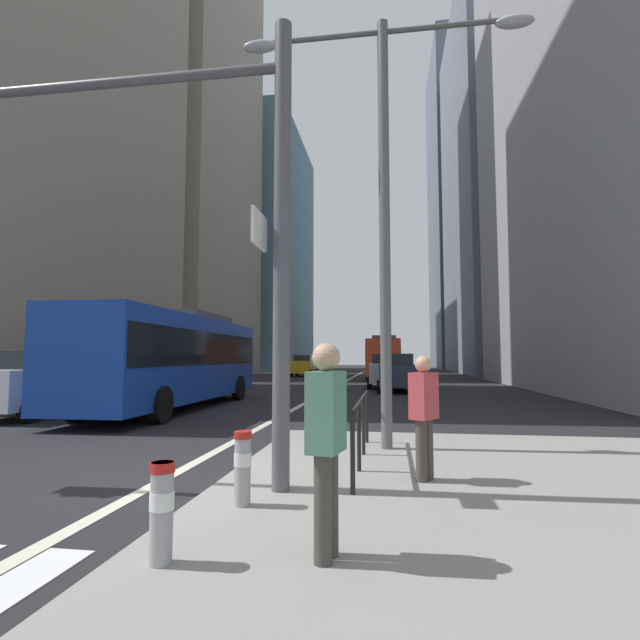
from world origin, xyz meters
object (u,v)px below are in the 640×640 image
object	(u,v)px
city_bus_red_receding	(386,356)
traffic_signal_gantry	(117,181)
car_receding_far	(397,372)
pedestrian_walking	(326,437)
car_oncoming_far	(322,363)
car_oncoming_mid	(304,366)
street_lamp_post	(384,168)
city_bus_red_distant	(383,357)
sedan_white_oncoming	(41,383)
bollard_right	(243,464)
city_bus_blue_oncoming	(176,355)
bollard_left	(162,507)
car_receding_near	(385,371)
pedestrian_waiting	(424,411)

from	to	relation	value
city_bus_red_receding	traffic_signal_gantry	bearing A→B (deg)	-95.52
car_receding_far	pedestrian_walking	xyz separation A→B (m)	(-0.87, -20.91, 0.13)
car_oncoming_far	pedestrian_walking	size ratio (longest dim) A/B	2.51
car_oncoming_mid	street_lamp_post	size ratio (longest dim) A/B	0.53
city_bus_red_receding	city_bus_red_distant	bearing A→B (deg)	91.33
sedan_white_oncoming	city_bus_red_receding	world-z (taller)	city_bus_red_receding
car_receding_far	bollard_right	bearing A→B (deg)	-95.73
pedestrian_walking	city_bus_red_receding	bearing A→B (deg)	89.78
city_bus_blue_oncoming	bollard_left	bearing A→B (deg)	-65.06
city_bus_blue_oncoming	city_bus_red_distant	xyz separation A→B (m)	(6.50, 44.10, -0.00)
car_receding_near	traffic_signal_gantry	world-z (taller)	traffic_signal_gantry
pedestrian_walking	sedan_white_oncoming	bearing A→B (deg)	137.35
bollard_right	car_receding_near	bearing A→B (deg)	86.66
sedan_white_oncoming	car_oncoming_far	xyz separation A→B (m)	(1.35, 50.99, 0.00)
car_receding_near	street_lamp_post	size ratio (longest dim) A/B	0.52
traffic_signal_gantry	car_receding_near	bearing A→B (deg)	81.45
street_lamp_post	car_oncoming_far	bearing A→B (deg)	99.29
car_receding_near	bollard_left	xyz separation A→B (m)	(-1.51, -24.38, -0.40)
city_bus_blue_oncoming	bollard_left	xyz separation A→B (m)	(5.55, -11.94, -1.25)
car_oncoming_mid	traffic_signal_gantry	world-z (taller)	traffic_signal_gantry
city_bus_red_receding	city_bus_red_distant	distance (m)	20.33
city_bus_blue_oncoming	pedestrian_waiting	world-z (taller)	city_bus_blue_oncoming
car_oncoming_mid	city_bus_blue_oncoming	bearing A→B (deg)	-88.84
car_receding_far	bollard_left	xyz separation A→B (m)	(-2.16, -21.18, -0.40)
car_receding_far	pedestrian_walking	distance (m)	20.93
city_bus_red_distant	car_oncoming_mid	xyz separation A→B (m)	(-7.06, -16.21, -0.85)
car_receding_near	pedestrian_walking	distance (m)	24.11
city_bus_red_distant	car_oncoming_far	size ratio (longest dim) A/B	2.49
bollard_right	car_receding_far	bearing A→B (deg)	84.27
city_bus_red_receding	car_oncoming_mid	distance (m)	8.63
car_oncoming_mid	pedestrian_waiting	bearing A→B (deg)	-77.25
sedan_white_oncoming	street_lamp_post	distance (m)	12.10
city_bus_blue_oncoming	car_oncoming_far	bearing A→B (deg)	92.11
traffic_signal_gantry	pedestrian_walking	xyz separation A→B (m)	(3.11, -1.88, -3.03)
bollard_left	pedestrian_waiting	xyz separation A→B (m)	(2.24, 2.89, 0.46)
car_receding_near	sedan_white_oncoming	bearing A→B (deg)	-124.34
street_lamp_post	bollard_left	xyz separation A→B (m)	(-1.73, -5.04, -4.69)
sedan_white_oncoming	city_bus_red_distant	size ratio (longest dim) A/B	0.40
city_bus_red_distant	bollard_right	xyz separation A→B (m)	(-0.76, -54.52, -1.24)
sedan_white_oncoming	pedestrian_walking	distance (m)	13.55
car_oncoming_mid	car_oncoming_far	xyz separation A→B (m)	(-1.22, 20.61, 0.00)
car_receding_far	car_receding_near	bearing A→B (deg)	101.32
bollard_left	pedestrian_waiting	bearing A→B (deg)	52.22
bollard_right	car_oncoming_far	bearing A→B (deg)	97.27
sedan_white_oncoming	car_oncoming_mid	world-z (taller)	same
bollard_right	pedestrian_walking	size ratio (longest dim) A/B	0.46
car_oncoming_far	traffic_signal_gantry	size ratio (longest dim) A/B	0.64
traffic_signal_gantry	street_lamp_post	size ratio (longest dim) A/B	0.85
car_receding_near	pedestrian_waiting	xyz separation A→B (m)	(0.73, -21.49, 0.06)
car_oncoming_mid	car_receding_far	distance (m)	20.40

